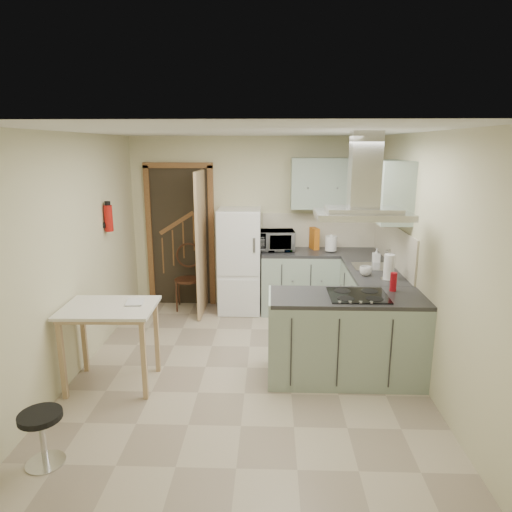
{
  "coord_description": "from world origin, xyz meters",
  "views": [
    {
      "loc": [
        0.25,
        -4.56,
        2.37
      ],
      "look_at": [
        0.08,
        0.45,
        1.15
      ],
      "focal_mm": 32.0,
      "sensor_mm": 36.0,
      "label": 1
    }
  ],
  "objects_px": {
    "fridge": "(240,261)",
    "peninsula": "(346,337)",
    "extractor_hood": "(362,215)",
    "microwave": "(276,240)",
    "stool": "(43,438)",
    "drop_leaf_table": "(112,346)",
    "bentwood_chair": "(188,280)"
  },
  "relations": [
    {
      "from": "peninsula",
      "to": "bentwood_chair",
      "type": "relative_size",
      "value": 1.77
    },
    {
      "from": "peninsula",
      "to": "drop_leaf_table",
      "type": "height_order",
      "value": "peninsula"
    },
    {
      "from": "microwave",
      "to": "drop_leaf_table",
      "type": "bearing_deg",
      "value": -131.03
    },
    {
      "from": "drop_leaf_table",
      "to": "stool",
      "type": "distance_m",
      "value": 1.22
    },
    {
      "from": "stool",
      "to": "drop_leaf_table",
      "type": "bearing_deg",
      "value": 83.77
    },
    {
      "from": "stool",
      "to": "microwave",
      "type": "distance_m",
      "value": 3.95
    },
    {
      "from": "fridge",
      "to": "peninsula",
      "type": "height_order",
      "value": "fridge"
    },
    {
      "from": "stool",
      "to": "microwave",
      "type": "height_order",
      "value": "microwave"
    },
    {
      "from": "extractor_hood",
      "to": "peninsula",
      "type": "bearing_deg",
      "value": 180.0
    },
    {
      "from": "extractor_hood",
      "to": "microwave",
      "type": "distance_m",
      "value": 2.28
    },
    {
      "from": "drop_leaf_table",
      "to": "microwave",
      "type": "height_order",
      "value": "microwave"
    },
    {
      "from": "fridge",
      "to": "microwave",
      "type": "relative_size",
      "value": 2.87
    },
    {
      "from": "peninsula",
      "to": "stool",
      "type": "height_order",
      "value": "peninsula"
    },
    {
      "from": "extractor_hood",
      "to": "fridge",
      "type": "bearing_deg",
      "value": 123.79
    },
    {
      "from": "drop_leaf_table",
      "to": "bentwood_chair",
      "type": "relative_size",
      "value": 1.02
    },
    {
      "from": "fridge",
      "to": "peninsula",
      "type": "xyz_separation_m",
      "value": [
        1.22,
        -1.98,
        -0.3
      ]
    },
    {
      "from": "microwave",
      "to": "stool",
      "type": "bearing_deg",
      "value": -121.98
    },
    {
      "from": "drop_leaf_table",
      "to": "bentwood_chair",
      "type": "height_order",
      "value": "bentwood_chair"
    },
    {
      "from": "bentwood_chair",
      "to": "microwave",
      "type": "distance_m",
      "value": 1.42
    },
    {
      "from": "peninsula",
      "to": "stool",
      "type": "xyz_separation_m",
      "value": [
        -2.49,
        -1.41,
        -0.24
      ]
    },
    {
      "from": "extractor_hood",
      "to": "drop_leaf_table",
      "type": "bearing_deg",
      "value": -175.04
    },
    {
      "from": "fridge",
      "to": "peninsula",
      "type": "relative_size",
      "value": 0.97
    },
    {
      "from": "fridge",
      "to": "drop_leaf_table",
      "type": "relative_size",
      "value": 1.68
    },
    {
      "from": "fridge",
      "to": "bentwood_chair",
      "type": "distance_m",
      "value": 0.84
    },
    {
      "from": "fridge",
      "to": "stool",
      "type": "xyz_separation_m",
      "value": [
        -1.26,
        -3.39,
        -0.54
      ]
    },
    {
      "from": "fridge",
      "to": "microwave",
      "type": "bearing_deg",
      "value": 4.01
    },
    {
      "from": "extractor_hood",
      "to": "bentwood_chair",
      "type": "bearing_deg",
      "value": 135.87
    },
    {
      "from": "extractor_hood",
      "to": "stool",
      "type": "distance_m",
      "value": 3.31
    },
    {
      "from": "fridge",
      "to": "stool",
      "type": "bearing_deg",
      "value": -110.44
    },
    {
      "from": "peninsula",
      "to": "extractor_hood",
      "type": "height_order",
      "value": "extractor_hood"
    },
    {
      "from": "extractor_hood",
      "to": "stool",
      "type": "relative_size",
      "value": 2.1
    },
    {
      "from": "extractor_hood",
      "to": "microwave",
      "type": "xyz_separation_m",
      "value": [
        -0.81,
        2.02,
        -0.68
      ]
    }
  ]
}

